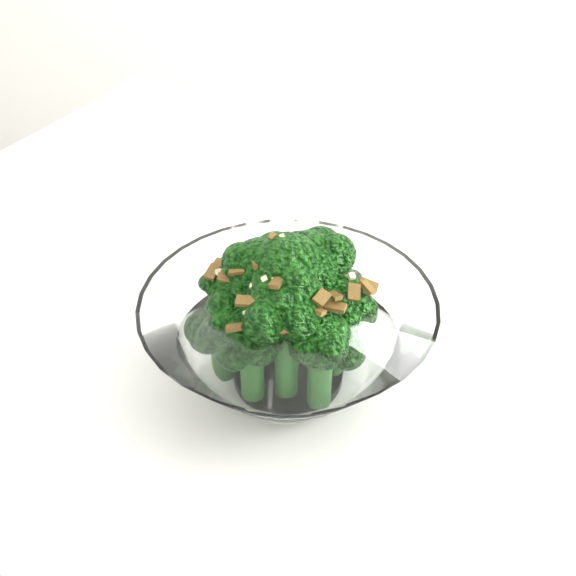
{
  "coord_description": "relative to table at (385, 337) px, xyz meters",
  "views": [
    {
      "loc": [
        -0.15,
        -0.55,
        1.15
      ],
      "look_at": [
        -0.17,
        -0.16,
        0.85
      ],
      "focal_mm": 40.0,
      "sensor_mm": 36.0,
      "label": 1
    }
  ],
  "objects": [
    {
      "name": "table",
      "position": [
        0.0,
        0.0,
        0.0
      ],
      "size": [
        1.42,
        1.2,
        0.75
      ],
      "color": "white",
      "rests_on": "ground"
    },
    {
      "name": "broccoli_dish",
      "position": [
        -0.1,
        -0.13,
        0.12
      ],
      "size": [
        0.24,
        0.24,
        0.15
      ],
      "color": "white",
      "rests_on": "table"
    }
  ]
}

